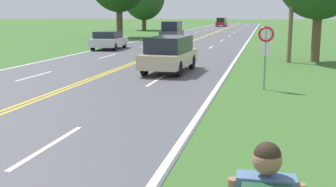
# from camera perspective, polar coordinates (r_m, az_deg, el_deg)

# --- Properties ---
(traffic_sign) EXTENTS (0.60, 0.10, 2.31)m
(traffic_sign) POSITION_cam_1_polar(r_m,az_deg,el_deg) (15.60, 13.10, 6.80)
(traffic_sign) COLOR gray
(traffic_sign) RESTS_ON ground
(car_champagne_van_nearest) EXTENTS (1.97, 4.52, 1.68)m
(car_champagne_van_nearest) POSITION_cam_1_polar(r_m,az_deg,el_deg) (19.91, 0.21, 5.47)
(car_champagne_van_nearest) COLOR black
(car_champagne_van_nearest) RESTS_ON ground
(car_silver_sedan_approaching) EXTENTS (2.11, 4.26, 1.39)m
(car_silver_sedan_approaching) POSITION_cam_1_polar(r_m,az_deg,el_deg) (33.11, -8.04, 7.19)
(car_silver_sedan_approaching) COLOR black
(car_silver_sedan_approaching) RESTS_ON ground
(car_dark_grey_van_mid_near) EXTENTS (2.08, 4.84, 1.90)m
(car_dark_grey_van_mid_near) POSITION_cam_1_polar(r_m,az_deg,el_deg) (45.68, 0.54, 8.59)
(car_dark_grey_van_mid_near) COLOR black
(car_dark_grey_van_mid_near) RESTS_ON ground
(car_red_van_mid_far) EXTENTS (1.99, 4.96, 1.83)m
(car_red_van_mid_far) POSITION_cam_1_polar(r_m,az_deg,el_deg) (90.39, 7.24, 9.59)
(car_red_van_mid_far) COLOR black
(car_red_van_mid_far) RESTS_ON ground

